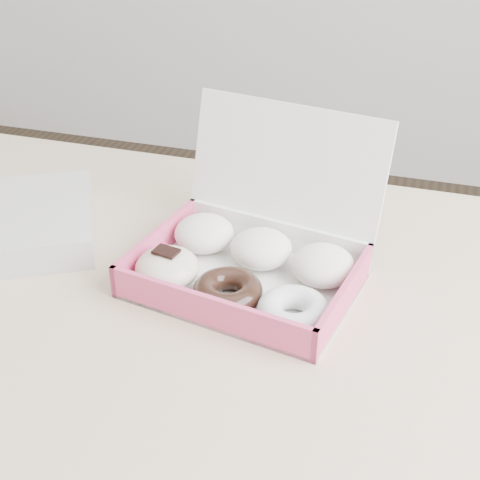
# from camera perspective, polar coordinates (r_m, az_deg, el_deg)

# --- Properties ---
(table) EXTENTS (1.20, 0.80, 0.75)m
(table) POSITION_cam_1_polar(r_m,az_deg,el_deg) (0.88, -3.47, -9.63)
(table) COLOR tan
(table) RESTS_ON ground
(donut_box) EXTENTS (0.31, 0.29, 0.20)m
(donut_box) POSITION_cam_1_polar(r_m,az_deg,el_deg) (0.86, 0.77, -1.50)
(donut_box) COLOR white
(donut_box) RESTS_ON table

